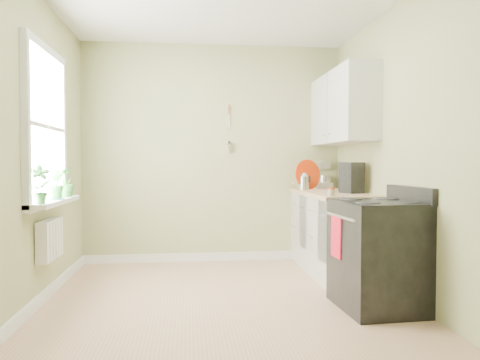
{
  "coord_description": "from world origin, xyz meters",
  "views": [
    {
      "loc": [
        -0.31,
        -4.05,
        1.23
      ],
      "look_at": [
        0.2,
        0.55,
        1.06
      ],
      "focal_mm": 35.0,
      "sensor_mm": 36.0,
      "label": 1
    }
  ],
  "objects": [
    {
      "name": "floor",
      "position": [
        0.0,
        0.0,
        -0.01
      ],
      "size": [
        3.2,
        3.6,
        0.02
      ],
      "primitive_type": "cube",
      "color": "tan",
      "rests_on": "ground"
    },
    {
      "name": "wall_back",
      "position": [
        0.0,
        1.81,
        1.35
      ],
      "size": [
        3.2,
        0.02,
        2.7
      ],
      "primitive_type": "cube",
      "color": "tan",
      "rests_on": "floor"
    },
    {
      "name": "wall_left",
      "position": [
        -1.61,
        0.0,
        1.35
      ],
      "size": [
        0.02,
        3.6,
        2.7
      ],
      "primitive_type": "cube",
      "color": "tan",
      "rests_on": "floor"
    },
    {
      "name": "wall_right",
      "position": [
        1.61,
        0.0,
        1.35
      ],
      "size": [
        0.02,
        3.6,
        2.7
      ],
      "primitive_type": "cube",
      "color": "tan",
      "rests_on": "floor"
    },
    {
      "name": "base_cabinets",
      "position": [
        1.3,
        1.0,
        0.43
      ],
      "size": [
        0.6,
        1.6,
        0.87
      ],
      "primitive_type": "cube",
      "color": "white",
      "rests_on": "floor"
    },
    {
      "name": "countertop",
      "position": [
        1.29,
        1.0,
        0.89
      ],
      "size": [
        0.64,
        1.6,
        0.04
      ],
      "primitive_type": "cube",
      "color": "#D7AE84",
      "rests_on": "base_cabinets"
    },
    {
      "name": "upper_cabinets",
      "position": [
        1.43,
        1.1,
        1.85
      ],
      "size": [
        0.35,
        1.4,
        0.8
      ],
      "primitive_type": "cube",
      "color": "white",
      "rests_on": "wall_right"
    },
    {
      "name": "window",
      "position": [
        -1.58,
        0.3,
        1.55
      ],
      "size": [
        0.06,
        1.14,
        1.44
      ],
      "color": "white",
      "rests_on": "wall_left"
    },
    {
      "name": "window_sill",
      "position": [
        -1.51,
        0.3,
        0.88
      ],
      "size": [
        0.18,
        1.14,
        0.04
      ],
      "primitive_type": "cube",
      "color": "white",
      "rests_on": "wall_left"
    },
    {
      "name": "radiator",
      "position": [
        -1.54,
        0.25,
        0.55
      ],
      "size": [
        0.12,
        0.5,
        0.35
      ],
      "primitive_type": "cube",
      "color": "white",
      "rests_on": "wall_left"
    },
    {
      "name": "wall_utensils",
      "position": [
        0.2,
        1.78,
        1.56
      ],
      "size": [
        0.02,
        0.14,
        0.58
      ],
      "color": "#D7AE84",
      "rests_on": "wall_back"
    },
    {
      "name": "stove",
      "position": [
        1.28,
        -0.29,
        0.46
      ],
      "size": [
        0.69,
        0.78,
        1.03
      ],
      "color": "black",
      "rests_on": "floor"
    },
    {
      "name": "stand_mixer",
      "position": [
        1.39,
        1.74,
        1.07
      ],
      "size": [
        0.21,
        0.33,
        0.38
      ],
      "color": "#B2B2B7",
      "rests_on": "countertop"
    },
    {
      "name": "kettle",
      "position": [
        1.06,
        1.39,
        1.01
      ],
      "size": [
        0.2,
        0.12,
        0.2
      ],
      "color": "silver",
      "rests_on": "countertop"
    },
    {
      "name": "coffee_maker",
      "position": [
        1.41,
        0.75,
        1.07
      ],
      "size": [
        0.25,
        0.26,
        0.33
      ],
      "color": "black",
      "rests_on": "countertop"
    },
    {
      "name": "red_tray",
      "position": [
        1.12,
        1.45,
        1.09
      ],
      "size": [
        0.36,
        0.2,
        0.36
      ],
      "primitive_type": "cylinder",
      "rotation": [
        1.45,
        0.0,
        0.4
      ],
      "color": "red",
      "rests_on": "countertop"
    },
    {
      "name": "jar",
      "position": [
        1.05,
        0.3,
        0.95
      ],
      "size": [
        0.07,
        0.07,
        0.08
      ],
      "color": "tan",
      "rests_on": "countertop"
    },
    {
      "name": "plant_a",
      "position": [
        -1.5,
        -0.13,
        1.06
      ],
      "size": [
        0.2,
        0.18,
        0.32
      ],
      "primitive_type": "imported",
      "rotation": [
        0.0,
        0.0,
        0.49
      ],
      "color": "#297126",
      "rests_on": "window_sill"
    },
    {
      "name": "plant_b",
      "position": [
        -1.5,
        0.33,
        1.04
      ],
      "size": [
        0.18,
        0.19,
        0.27
      ],
      "primitive_type": "imported",
      "rotation": [
        0.0,
        0.0,
        2.05
      ],
      "color": "#297126",
      "rests_on": "window_sill"
    },
    {
      "name": "plant_c",
      "position": [
        -1.5,
        0.65,
        1.04
      ],
      "size": [
        0.2,
        0.2,
        0.29
      ],
      "primitive_type": "imported",
      "rotation": [
        0.0,
        0.0,
        4.41
      ],
      "color": "#297126",
      "rests_on": "window_sill"
    }
  ]
}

